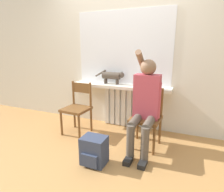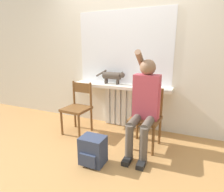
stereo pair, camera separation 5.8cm
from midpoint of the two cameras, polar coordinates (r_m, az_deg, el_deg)
name	(u,v)px [view 1 (the left image)]	position (r m, az deg, el deg)	size (l,w,h in m)	color
ground_plane	(91,158)	(2.55, -7.21, -18.19)	(12.00, 12.00, 0.00)	#B27F47
wall_with_window	(124,49)	(3.27, 3.03, 14.04)	(7.00, 0.06, 2.70)	silver
radiator	(121,106)	(3.35, 2.36, -3.17)	(0.63, 0.08, 0.72)	silver
windowsill	(120,86)	(3.17, 1.81, 2.97)	(1.71, 0.29, 0.05)	white
window_glass	(123,48)	(3.24, 2.82, 14.39)	(1.64, 0.01, 1.21)	white
chair_left	(77,107)	(3.11, -11.02, -3.40)	(0.42, 0.42, 0.83)	brown
chair_right	(146,117)	(2.68, 9.82, -6.25)	(0.42, 0.42, 0.83)	brown
person	(145,102)	(2.50, 9.46, -1.76)	(0.36, 0.97, 1.35)	brown
cat	(113,76)	(3.21, -0.34, 6.19)	(0.54, 0.12, 0.24)	#4C4238
backpack	(94,151)	(2.36, -6.22, -16.24)	(0.29, 0.26, 0.34)	#333D56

